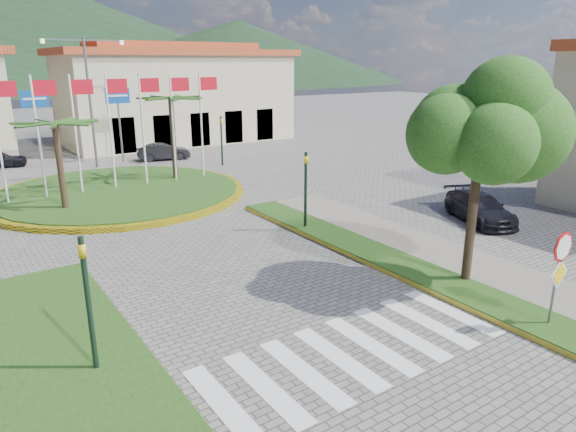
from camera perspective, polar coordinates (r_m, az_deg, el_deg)
sidewalk_right at (r=15.93m, az=28.89°, el=-9.57°), size 4.00×28.00×0.15m
verge_right at (r=14.94m, az=26.73°, el=-10.92°), size 1.60×28.00×0.18m
median_left at (r=11.91m, az=-26.16°, el=-18.24°), size 5.00×14.00×0.18m
crosswalk at (r=12.62m, az=7.10°, el=-14.78°), size 8.00×3.00×0.01m
roundabout_island at (r=27.69m, az=-18.24°, el=2.59°), size 12.70×12.70×6.00m
stop_sign at (r=14.35m, az=27.95°, el=-4.78°), size 0.80×0.11×2.65m
deciduous_tree at (r=15.65m, az=20.87°, el=10.56°), size 3.60×3.60×6.80m
traffic_light_left at (r=11.62m, az=-21.39°, el=-8.02°), size 0.15×0.18×3.20m
traffic_light_right at (r=20.35m, az=1.98°, el=3.62°), size 0.15×0.18×3.20m
traffic_light_far at (r=33.93m, az=-7.41°, el=8.84°), size 0.18×0.15×3.20m
direction_sign_west at (r=35.44m, az=-26.17°, el=10.21°), size 1.60×0.14×5.20m
direction_sign_east at (r=36.51m, az=-18.31°, el=11.21°), size 1.60×0.14×5.20m
street_lamp_centre at (r=34.99m, az=-21.19°, el=12.32°), size 4.80×0.16×8.00m
building_right at (r=45.43m, az=-12.33°, el=13.09°), size 19.08×9.54×8.05m
hill_far_mid at (r=165.66m, az=-28.10°, el=17.91°), size 180.00×180.00×30.00m
hill_far_east at (r=158.99m, az=-5.59°, el=17.66°), size 120.00×120.00×18.00m
car_dark_b at (r=36.77m, az=-13.66°, el=6.97°), size 3.68×1.94×1.15m
car_side_right at (r=23.35m, az=20.53°, el=0.86°), size 3.16×4.38×1.18m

